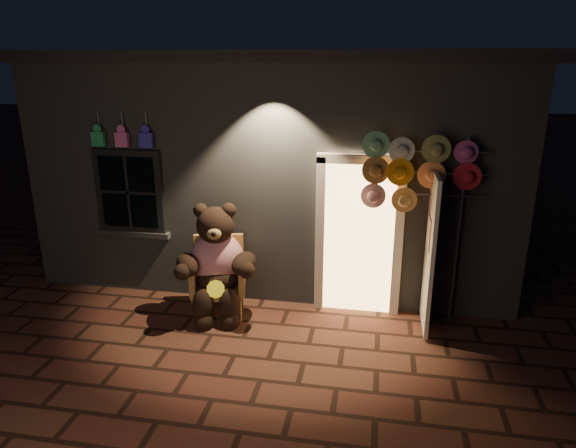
# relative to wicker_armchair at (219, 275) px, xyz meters

# --- Properties ---
(ground) EXTENTS (60.00, 60.00, 0.00)m
(ground) POSITION_rel_wicker_armchair_xyz_m (0.52, -1.10, -0.52)
(ground) COLOR #552F20
(ground) RESTS_ON ground
(shop_building) EXTENTS (7.30, 5.95, 3.51)m
(shop_building) POSITION_rel_wicker_armchair_xyz_m (0.52, 2.88, 1.22)
(shop_building) COLOR slate
(shop_building) RESTS_ON ground
(wicker_armchair) EXTENTS (0.84, 0.79, 1.04)m
(wicker_armchair) POSITION_rel_wicker_armchair_xyz_m (0.00, 0.00, 0.00)
(wicker_armchair) COLOR #AF8943
(wicker_armchair) RESTS_ON ground
(teddy_bear) EXTENTS (1.13, 1.00, 1.60)m
(teddy_bear) POSITION_rel_wicker_armchair_xyz_m (0.02, -0.13, 0.23)
(teddy_bear) COLOR red
(teddy_bear) RESTS_ON ground
(hat_rack) EXTENTS (1.54, 0.22, 2.47)m
(hat_rack) POSITION_rel_wicker_armchair_xyz_m (2.52, 0.18, 1.51)
(hat_rack) COLOR #59595E
(hat_rack) RESTS_ON ground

